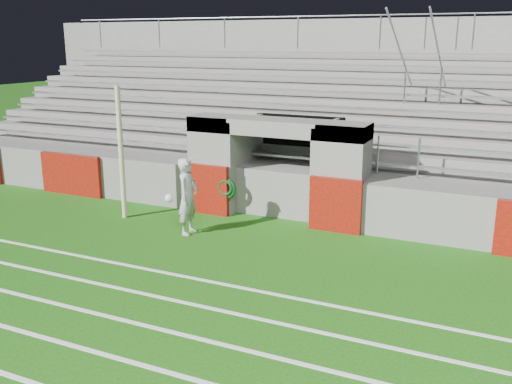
% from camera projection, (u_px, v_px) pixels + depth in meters
% --- Properties ---
extents(ground, '(90.00, 90.00, 0.00)m').
position_uv_depth(ground, '(212.00, 260.00, 12.18)').
color(ground, '#18500D').
rests_on(ground, ground).
extents(field_post, '(0.13, 0.13, 3.45)m').
position_uv_depth(field_post, '(121.00, 153.00, 14.70)').
color(field_post, '#C5BC92').
rests_on(field_post, ground).
extents(field_markings, '(28.00, 8.09, 0.01)m').
position_uv_depth(field_markings, '(34.00, 383.00, 7.79)').
color(field_markings, white).
rests_on(field_markings, ground).
extents(stadium_structure, '(26.00, 8.48, 5.42)m').
position_uv_depth(stadium_structure, '(329.00, 136.00, 18.78)').
color(stadium_structure, '#63615E').
rests_on(stadium_structure, ground).
extents(goalkeeper_with_ball, '(0.71, 0.75, 1.86)m').
position_uv_depth(goalkeeper_with_ball, '(188.00, 196.00, 13.65)').
color(goalkeeper_with_ball, '#AAADB4').
rests_on(goalkeeper_with_ball, ground).
extents(hose_coil, '(0.59, 0.15, 0.59)m').
position_uv_depth(hose_coil, '(226.00, 188.00, 15.04)').
color(hose_coil, '#0B390C').
rests_on(hose_coil, ground).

